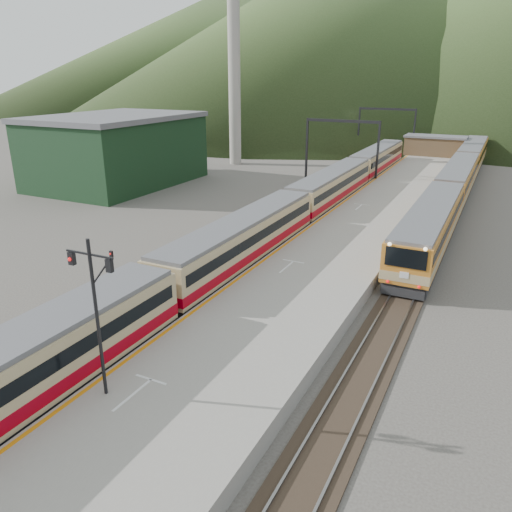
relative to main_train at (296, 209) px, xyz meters
The scene contains 18 objects.
track_main 7.37m from the main_train, 90.00° to the left, with size 2.60×200.00×0.23m.
track_far 8.91m from the main_train, 125.11° to the left, with size 2.60×200.00×0.23m.
track_second 13.66m from the main_train, 31.74° to the left, with size 2.60×200.00×0.23m.
platform 7.73m from the main_train, 42.40° to the left, with size 8.00×100.00×1.00m, color gray.
gantry_near 22.58m from the main_train, 97.34° to the left, with size 9.55×0.25×8.00m.
gantry_far 47.33m from the main_train, 93.46° to the left, with size 9.55×0.25×8.00m.
warehouse 29.54m from the main_train, 161.97° to the left, with size 14.50×20.50×8.60m.
smokestack 38.74m from the main_train, 127.08° to the left, with size 1.80×1.80×30.00m, color #9E998E.
station_shed 45.46m from the main_train, 82.92° to the left, with size 9.40×4.40×3.10m.
hill_a 164.52m from the main_train, 104.28° to the left, with size 180.00×180.00×60.00m, color #354C21.
hill_d 240.72m from the main_train, 120.09° to the left, with size 200.00×200.00×55.00m, color #354C21.
main_train is the anchor object (origin of this frame).
second_train 23.46m from the main_train, 60.64° to the left, with size 3.04×62.22×3.70m.
signal_mast 27.58m from the main_train, 84.24° to the right, with size 2.20×0.23×6.65m.
short_signal_a 27.08m from the main_train, 95.02° to the right, with size 0.24×0.19×2.27m.
short_signal_b 6.36m from the main_train, 121.56° to the right, with size 0.26×0.22×2.27m.
short_signal_c 17.66m from the main_train, 111.71° to the right, with size 0.23×0.17×2.27m.
worker 24.94m from the main_train, 100.26° to the right, with size 0.69×0.45×1.89m, color black.
Camera 1 is at (15.94, -7.11, 13.30)m, focal length 35.00 mm.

